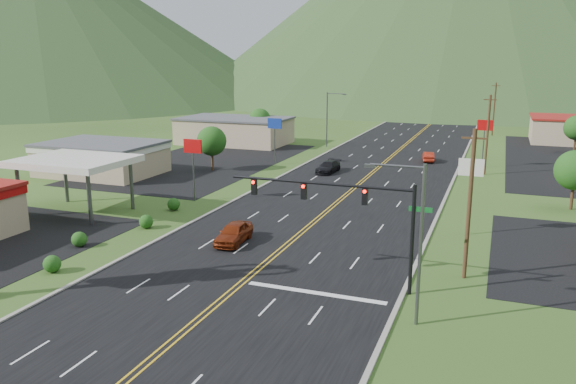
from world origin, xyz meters
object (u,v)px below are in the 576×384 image
(car_red_near, at_px, (234,233))
(streetlight_east, at_px, (415,234))
(car_dark_mid, at_px, (328,167))
(streetlight_west, at_px, (329,116))
(traffic_signal, at_px, (349,206))
(car_red_far, at_px, (428,157))
(gas_canopy, at_px, (74,162))

(car_red_near, bearing_deg, streetlight_east, -34.87)
(streetlight_east, relative_size, car_dark_mid, 1.81)
(car_red_near, bearing_deg, streetlight_west, 94.18)
(traffic_signal, relative_size, car_red_near, 2.74)
(traffic_signal, xyz_separation_m, streetlight_east, (4.70, -4.00, -0.15))
(streetlight_west, distance_m, car_red_far, 19.72)
(traffic_signal, distance_m, car_red_near, 12.59)
(gas_canopy, height_order, car_red_far, gas_canopy)
(gas_canopy, height_order, car_dark_mid, gas_canopy)
(gas_canopy, relative_size, car_red_near, 2.09)
(streetlight_west, bearing_deg, car_red_near, -81.56)
(streetlight_east, distance_m, gas_canopy, 35.28)
(car_red_near, height_order, car_dark_mid, car_red_near)
(car_dark_mid, bearing_deg, car_red_far, 53.95)
(traffic_signal, bearing_deg, car_red_near, 154.50)
(traffic_signal, bearing_deg, car_dark_mid, 108.70)
(traffic_signal, height_order, gas_canopy, traffic_signal)
(traffic_signal, xyz_separation_m, car_dark_mid, (-11.85, 34.99, -4.61))
(traffic_signal, distance_m, gas_canopy, 29.59)
(streetlight_west, distance_m, gas_canopy, 49.10)
(streetlight_east, bearing_deg, car_dark_mid, 112.99)
(streetlight_west, xyz_separation_m, car_red_far, (17.34, -8.27, -4.49))
(traffic_signal, relative_size, car_red_far, 3.11)
(gas_canopy, relative_size, car_dark_mid, 2.01)
(gas_canopy, xyz_separation_m, car_dark_mid, (16.64, 26.98, -4.15))
(streetlight_east, bearing_deg, gas_canopy, 160.12)
(streetlight_west, distance_m, car_dark_mid, 22.39)
(streetlight_west, height_order, car_dark_mid, streetlight_west)
(traffic_signal, bearing_deg, car_red_far, 90.99)
(car_red_far, bearing_deg, streetlight_west, -35.38)
(gas_canopy, distance_m, car_dark_mid, 31.97)
(gas_canopy, height_order, car_red_near, gas_canopy)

